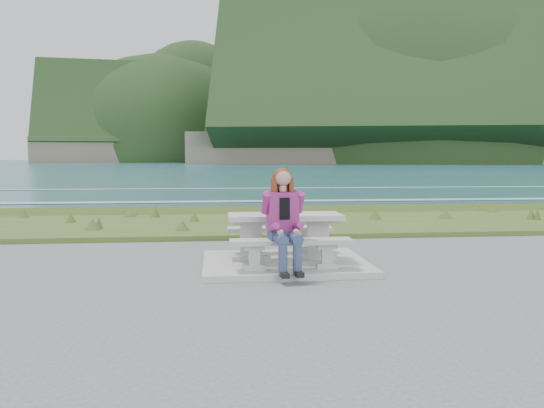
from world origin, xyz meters
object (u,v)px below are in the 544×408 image
(bench_landward, at_px, (291,246))
(seated_woman, at_px, (285,234))
(picnic_table, at_px, (285,224))
(bench_seaward, at_px, (280,233))

(bench_landward, distance_m, seated_woman, 0.27)
(bench_landward, bearing_deg, picnic_table, 90.00)
(bench_seaward, xyz_separation_m, seated_woman, (-0.11, -1.54, 0.20))
(picnic_table, distance_m, bench_seaward, 0.74)
(bench_landward, relative_size, bench_seaward, 1.00)
(picnic_table, height_order, bench_landward, picnic_table)
(picnic_table, relative_size, bench_landward, 1.00)
(bench_landward, xyz_separation_m, bench_seaward, (0.00, 1.40, 0.00))
(picnic_table, distance_m, seated_woman, 0.85)
(seated_woman, bearing_deg, bench_landward, 46.22)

